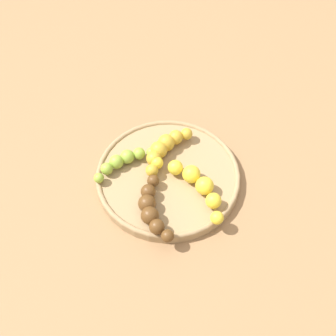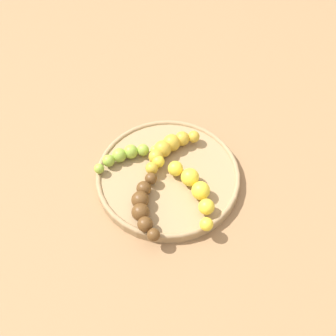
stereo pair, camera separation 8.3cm
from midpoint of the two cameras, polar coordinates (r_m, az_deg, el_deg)
ground_plane at (r=0.86m, az=2.75°, el=-1.70°), size 2.40×2.40×0.00m
fruit_bowl at (r=0.85m, az=2.79°, el=-1.23°), size 0.28×0.28×0.02m
banana_yellow at (r=0.81m, az=6.00°, el=-2.55°), size 0.16×0.12×0.03m
banana_spotted at (r=0.86m, az=2.87°, el=2.54°), size 0.10×0.11×0.03m
banana_green at (r=0.85m, az=-2.79°, el=1.54°), size 0.07×0.13×0.03m
banana_overripe at (r=0.78m, az=-0.17°, el=-5.19°), size 0.14×0.05×0.03m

